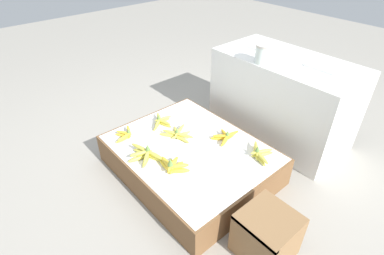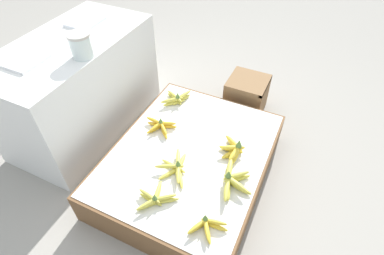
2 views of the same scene
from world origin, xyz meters
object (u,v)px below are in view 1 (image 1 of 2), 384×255
Objects in this scene: banana_bunch_front_midright at (173,166)px; banana_bunch_middle_left at (161,121)px; wooden_crate at (266,235)px; banana_bunch_back_midright at (225,136)px; banana_bunch_middle_midleft at (178,134)px; banana_bunch_front_midleft at (146,155)px; banana_bunch_front_left at (126,134)px; foam_tray_white at (265,47)px; banana_bunch_back_right at (259,153)px; glass_jar at (264,54)px.

banana_bunch_front_midright is 0.96× the size of banana_bunch_middle_left.
banana_bunch_back_midright reaches higher than wooden_crate.
banana_bunch_front_midright is 0.37m from banana_bunch_middle_midleft.
banana_bunch_front_midright reaches higher than banana_bunch_middle_left.
banana_bunch_front_midleft is 0.33m from banana_bunch_middle_midleft.
banana_bunch_back_midright is (-0.01, 0.50, -0.01)m from banana_bunch_front_midright.
banana_bunch_front_midright is at bearing -89.23° from banana_bunch_back_midright.
foam_tray_white reaches higher than banana_bunch_front_left.
wooden_crate is at bearing -6.42° from banana_bunch_middle_left.
banana_bunch_back_right reaches higher than banana_bunch_front_left.
banana_bunch_back_midright is at bearing -173.71° from banana_bunch_back_right.
banana_bunch_front_midleft is 1.29× the size of banana_bunch_back_right.
foam_tray_white is (-0.25, 0.70, 0.45)m from banana_bunch_back_midright.
foam_tray_white is (-0.26, 1.20, 0.44)m from banana_bunch_front_midright.
banana_bunch_middle_midleft is 0.87m from glass_jar.
banana_bunch_front_left is 0.82× the size of banana_bunch_middle_left.
banana_bunch_middle_left is (-0.49, 0.26, -0.01)m from banana_bunch_front_midright.
wooden_crate is at bearing -28.71° from banana_bunch_back_midright.
wooden_crate is at bearing 10.44° from banana_bunch_front_midright.
banana_bunch_middle_left is at bearing 173.58° from wooden_crate.
wooden_crate is at bearing -45.92° from banana_bunch_back_right.
banana_bunch_back_midright is 0.96× the size of banana_bunch_back_right.
banana_bunch_front_midleft is 0.78m from banana_bunch_back_right.
banana_bunch_back_midright is 1.03× the size of foam_tray_white.
glass_jar is (-0.08, 0.93, 0.51)m from banana_bunch_front_midright.
foam_tray_white is at bearing 102.30° from banana_bunch_front_midright.
banana_bunch_middle_left is at bearing 178.87° from banana_bunch_middle_midleft.
banana_bunch_front_midleft is 2.05× the size of glass_jar.
banana_bunch_middle_left reaches higher than banana_bunch_front_left.
banana_bunch_front_midright is at bearing -85.36° from glass_jar.
banana_bunch_back_midright is (-0.69, 0.38, 0.11)m from wooden_crate.
glass_jar is 0.33m from foam_tray_white.
banana_bunch_front_midright is at bearing -118.09° from banana_bunch_back_right.
banana_bunch_middle_left is 1.05× the size of foam_tray_white.
wooden_crate is 0.92m from banana_bunch_front_midleft.
banana_bunch_front_left is 0.52m from banana_bunch_front_midright.
wooden_crate is at bearing -7.67° from banana_bunch_middle_midleft.
banana_bunch_front_midleft is (0.30, -0.02, 0.01)m from banana_bunch_front_left.
wooden_crate is at bearing 8.15° from banana_bunch_front_left.
banana_bunch_back_midright is at bearing -80.88° from glass_jar.
banana_bunch_front_midleft is 0.43m from banana_bunch_middle_left.
banana_bunch_front_left is 0.99m from banana_bunch_back_right.
banana_bunch_front_midright is 1.31m from foam_tray_white.
foam_tray_white is (0.00, 0.95, 0.45)m from banana_bunch_middle_midleft.
banana_bunch_middle_midleft is 1.16× the size of foam_tray_white.
banana_bunch_front_midleft is 0.61m from banana_bunch_back_midright.
banana_bunch_front_left is at bearing -114.38° from glass_jar.
wooden_crate is 0.58m from banana_bunch_back_right.
banana_bunch_front_midright reaches higher than banana_bunch_front_midleft.
banana_bunch_front_midleft is at bearing -49.67° from banana_bunch_middle_left.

